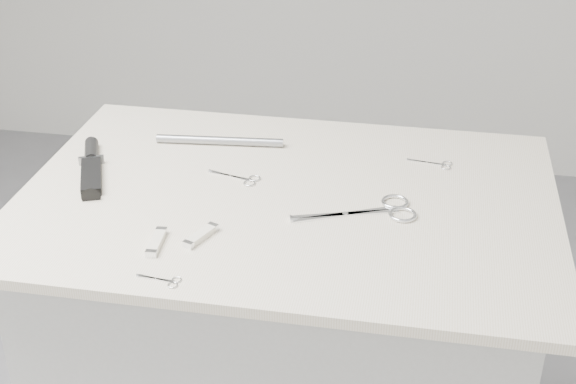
% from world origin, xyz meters
% --- Properties ---
extents(display_board, '(1.00, 0.70, 0.02)m').
position_xyz_m(display_board, '(0.00, 0.00, 0.91)').
color(display_board, beige).
rests_on(display_board, plinth).
extents(large_shears, '(0.22, 0.13, 0.01)m').
position_xyz_m(large_shears, '(0.18, -0.03, 0.92)').
color(large_shears, silver).
rests_on(large_shears, display_board).
extents(embroidery_scissors_a, '(0.11, 0.05, 0.00)m').
position_xyz_m(embroidery_scissors_a, '(-0.10, 0.05, 0.92)').
color(embroidery_scissors_a, silver).
rests_on(embroidery_scissors_a, display_board).
extents(embroidery_scissors_b, '(0.09, 0.04, 0.00)m').
position_xyz_m(embroidery_scissors_b, '(0.27, 0.18, 0.92)').
color(embroidery_scissors_b, silver).
rests_on(embroidery_scissors_b, display_board).
extents(tiny_scissors, '(0.07, 0.03, 0.00)m').
position_xyz_m(tiny_scissors, '(-0.14, -0.31, 0.92)').
color(tiny_scissors, silver).
rests_on(tiny_scissors, display_board).
extents(sheathed_knife, '(0.12, 0.22, 0.03)m').
position_xyz_m(sheathed_knife, '(-0.40, 0.04, 0.93)').
color(sheathed_knife, black).
rests_on(sheathed_knife, display_board).
extents(pocket_knife_a, '(0.02, 0.08, 0.01)m').
position_xyz_m(pocket_knife_a, '(-0.18, -0.21, 0.92)').
color(pocket_knife_a, silver).
rests_on(pocket_knife_a, display_board).
extents(pocket_knife_b, '(0.05, 0.08, 0.01)m').
position_xyz_m(pocket_knife_b, '(-0.12, -0.17, 0.92)').
color(pocket_knife_b, silver).
rests_on(pocket_knife_b, display_board).
extents(metal_rail, '(0.27, 0.04, 0.02)m').
position_xyz_m(metal_rail, '(-0.18, 0.19, 0.93)').
color(metal_rail, gray).
rests_on(metal_rail, display_board).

